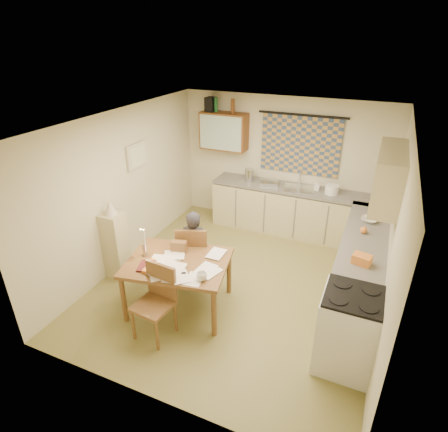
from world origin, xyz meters
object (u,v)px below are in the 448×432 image
at_px(chair_far, 194,264).
at_px(shelf_stand, 116,245).
at_px(counter_right, 359,273).
at_px(counter_back, 298,212).
at_px(dining_table, 179,284).
at_px(person, 194,249).
at_px(stove, 348,331).

relative_size(chair_far, shelf_stand, 0.93).
bearing_deg(chair_far, counter_right, 172.15).
bearing_deg(counter_back, chair_far, -116.68).
height_order(dining_table, person, person).
height_order(counter_right, shelf_stand, shelf_stand).
xyz_separation_m(person, shelf_stand, (-1.23, -0.28, -0.08)).
height_order(stove, shelf_stand, shelf_stand).
bearing_deg(person, chair_far, -60.29).
distance_m(chair_far, shelf_stand, 1.25).
xyz_separation_m(counter_right, shelf_stand, (-3.54, -0.87, 0.09)).
distance_m(counter_right, person, 2.39).
bearing_deg(dining_table, counter_back, 59.09).
bearing_deg(person, dining_table, 80.95).
xyz_separation_m(chair_far, person, (0.04, -0.04, 0.31)).
distance_m(dining_table, shelf_stand, 1.31).
relative_size(counter_back, shelf_stand, 3.05).
xyz_separation_m(counter_back, shelf_stand, (-2.28, -2.49, 0.09)).
xyz_separation_m(counter_right, chair_far, (-2.35, -0.55, -0.14)).
xyz_separation_m(stove, chair_far, (-2.35, 0.73, -0.19)).
bearing_deg(person, counter_back, -128.66).
bearing_deg(counter_back, dining_table, -110.03).
relative_size(counter_back, person, 2.66).
height_order(counter_back, chair_far, chair_far).
relative_size(counter_right, person, 2.38).
height_order(counter_right, person, person).
bearing_deg(chair_far, shelf_stand, -5.84).
distance_m(dining_table, person, 0.60).
xyz_separation_m(stove, person, (-2.31, 0.69, 0.12)).
bearing_deg(stove, counter_right, 90.00).
bearing_deg(counter_right, person, -165.61).
distance_m(person, shelf_stand, 1.26).
bearing_deg(person, counter_right, -178.94).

